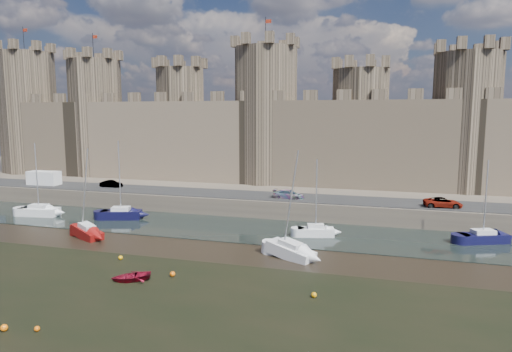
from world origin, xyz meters
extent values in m
plane|color=black|center=(0.00, 0.00, 0.00)|extent=(160.00, 160.00, 0.00)
cube|color=black|center=(0.00, -6.00, 0.01)|extent=(70.00, 34.00, 0.01)
cube|color=black|center=(0.00, 24.00, 0.04)|extent=(160.00, 12.00, 0.08)
cube|color=#4C443A|center=(0.00, 60.00, 1.25)|extent=(160.00, 60.00, 2.50)
cube|color=black|center=(0.00, 34.00, 2.55)|extent=(160.00, 7.00, 0.10)
cube|color=#42382B|center=(0.00, 48.00, 9.50)|extent=(100.00, 9.00, 14.00)
cylinder|color=#42382B|center=(-48.00, 48.00, 14.50)|extent=(11.00, 11.00, 24.00)
cylinder|color=black|center=(-48.00, 48.00, 29.00)|extent=(0.10, 0.10, 5.00)
cube|color=maroon|center=(-47.50, 48.00, 30.80)|extent=(1.00, 0.03, 0.60)
cylinder|color=#42382B|center=(-32.00, 48.00, 13.50)|extent=(10.00, 10.00, 22.00)
cylinder|color=black|center=(-32.00, 48.00, 27.00)|extent=(0.10, 0.10, 5.00)
cube|color=maroon|center=(-31.50, 48.00, 28.80)|extent=(1.00, 0.03, 0.60)
cylinder|color=#42382B|center=(-14.00, 48.00, 12.50)|extent=(9.00, 9.00, 20.00)
cylinder|color=#42382B|center=(2.00, 48.00, 14.00)|extent=(11.00, 11.00, 23.00)
cylinder|color=black|center=(2.00, 48.00, 28.00)|extent=(0.10, 0.10, 5.00)
cube|color=maroon|center=(2.50, 48.00, 29.80)|extent=(1.00, 0.03, 0.60)
cylinder|color=#42382B|center=(18.00, 48.00, 12.00)|extent=(9.00, 9.00, 19.00)
cylinder|color=#42382B|center=(34.00, 48.00, 13.00)|extent=(10.00, 10.00, 21.00)
imported|color=gray|center=(-32.47, 33.87, 3.15)|extent=(4.07, 2.35, 1.30)
imported|color=gray|center=(-20.13, 34.39, 3.10)|extent=(3.63, 1.31, 1.19)
imported|color=gray|center=(9.51, 32.97, 3.13)|extent=(4.38, 1.87, 1.26)
imported|color=gray|center=(29.67, 32.48, 3.16)|extent=(4.94, 2.71, 1.31)
cube|color=white|center=(-32.42, 33.50, 3.67)|extent=(5.43, 2.33, 2.34)
cube|color=white|center=(-24.33, 23.00, 0.64)|extent=(5.74, 2.85, 1.12)
cube|color=silver|center=(-24.33, 23.00, 1.46)|extent=(2.62, 1.81, 0.51)
cylinder|color=silver|center=(-24.33, 23.00, 5.79)|extent=(0.14, 0.14, 9.18)
cube|color=black|center=(-12.09, 24.53, 0.66)|extent=(5.73, 3.62, 1.17)
cube|color=silver|center=(-12.09, 24.53, 1.51)|extent=(2.71, 2.11, 0.53)
cylinder|color=silver|center=(-12.09, 24.53, 6.02)|extent=(0.14, 0.14, 9.55)
cube|color=white|center=(14.89, 23.23, 0.58)|extent=(4.51, 2.64, 0.99)
cube|color=silver|center=(14.89, 23.23, 1.30)|extent=(2.11, 1.58, 0.45)
cylinder|color=silver|center=(14.89, 23.23, 5.14)|extent=(0.14, 0.14, 8.14)
cube|color=black|center=(33.31, 25.84, 0.59)|extent=(5.70, 3.93, 1.01)
cube|color=silver|center=(33.31, 25.84, 1.33)|extent=(2.73, 2.24, 0.46)
cylinder|color=silver|center=(33.31, 25.84, 5.24)|extent=(0.14, 0.14, 8.30)
cube|color=maroon|center=(-10.63, 15.19, 0.57)|extent=(4.83, 3.47, 1.15)
cube|color=silver|center=(-10.63, 15.19, 1.41)|extent=(2.33, 1.95, 0.52)
cylinder|color=silver|center=(-10.63, 15.19, 5.84)|extent=(0.14, 0.14, 9.39)
cube|color=white|center=(13.67, 14.68, 0.59)|extent=(5.42, 3.88, 1.19)
cube|color=silver|center=(13.67, 14.68, 1.46)|extent=(2.62, 2.18, 0.54)
cylinder|color=silver|center=(13.67, 14.68, 6.06)|extent=(0.14, 0.14, 9.73)
imported|color=maroon|center=(1.69, 4.54, 0.35)|extent=(4.12, 3.70, 0.70)
sphere|color=#F7A60B|center=(-2.40, 9.28, 0.22)|extent=(0.44, 0.44, 0.44)
sphere|color=orange|center=(-1.43, -6.04, 0.24)|extent=(0.49, 0.49, 0.49)
sphere|color=orange|center=(4.70, 6.45, 0.24)|extent=(0.49, 0.49, 0.49)
sphere|color=#E6600A|center=(0.70, -5.46, 0.19)|extent=(0.38, 0.38, 0.38)
sphere|color=orange|center=(17.56, 5.36, 0.22)|extent=(0.45, 0.45, 0.45)
camera|label=1|loc=(22.80, -28.92, 14.46)|focal=32.00mm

